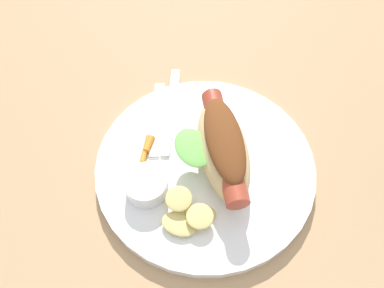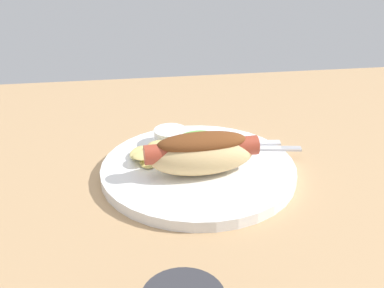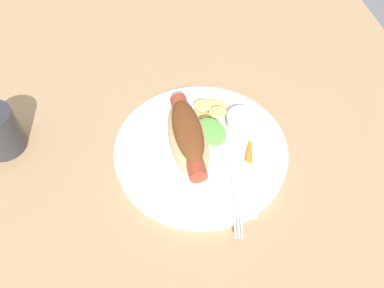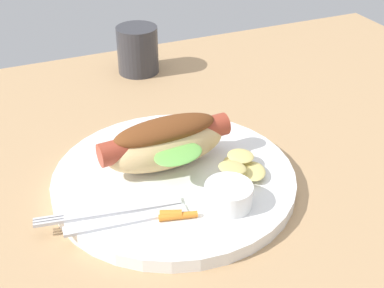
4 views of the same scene
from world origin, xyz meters
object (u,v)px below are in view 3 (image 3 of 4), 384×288
Objects in this scene: chips_pile at (210,108)px; carrot_garnish at (249,154)px; hot_dog at (188,137)px; sauce_ramekin at (242,122)px; knife at (247,181)px; plate at (201,150)px; fork at (236,188)px.

carrot_garnish is at bearing -155.87° from chips_pile.
hot_dog is 10.65cm from sauce_ramekin.
carrot_garnish is (-2.79, -9.69, -2.89)cm from hot_dog.
knife is at bearing 162.45° from carrot_garnish.
hot_dog is at bearing 146.39° from chips_pile.
plate is at bearing -136.27° from knife.
sauce_ramekin is at bearing 177.41° from knife.
sauce_ramekin is at bearing -66.51° from plate.
sauce_ramekin reaches higher than chips_pile.
sauce_ramekin is 0.74× the size of chips_pile.
carrot_garnish is (-2.92, -7.55, 1.22)cm from plate.
sauce_ramekin is 0.41× the size of knife.
fork is 16.27cm from chips_pile.
chips_pile is (15.27, 3.10, 0.84)cm from knife.
fork is at bearing -155.34° from plate.
plate is 8.19cm from carrot_garnish.
plate is at bearing 90.06° from hot_dog.
sauce_ramekin is (3.49, -9.86, -2.03)cm from hot_dog.
hot_dog reaches higher than sauce_ramekin.
fork is 6.83cm from carrot_garnish.
plate is 8.21cm from chips_pile.
carrot_garnish is at bearing -111.11° from plate.
sauce_ramekin is at bearing -130.38° from chips_pile.
hot_dog is at bearing -135.00° from fork.
knife is (-7.81, -6.01, 0.98)cm from plate.
fork is (-8.76, -4.02, 1.00)cm from plate.
chips_pile is at bearing 143.00° from hot_dog.
hot_dog is 1.04× the size of fork.
sauce_ramekin is 6.33cm from carrot_garnish.
knife is at bearing 43.27° from hot_dog.
carrot_garnish is (-6.27, 0.17, -0.86)cm from sauce_ramekin.
carrot_garnish is (4.89, -1.55, 0.24)cm from knife.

